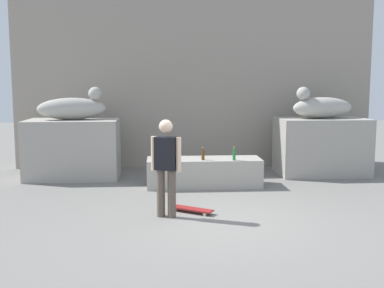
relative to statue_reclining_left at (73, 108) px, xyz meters
name	(u,v)px	position (x,y,z in m)	size (l,w,h in m)	color
ground_plane	(219,222)	(3.02, -3.85, -1.69)	(40.00, 40.00, 0.00)	slate
facade_wall	(195,73)	(3.02, 1.55, 0.85)	(9.62, 0.60, 5.07)	gray
pedestal_left	(73,149)	(-0.04, -0.01, -0.99)	(2.17, 1.30, 1.40)	#A39E93
pedestal_right	(321,146)	(6.07, -0.01, -0.99)	(2.17, 1.30, 1.40)	#A39E93
statue_reclining_left	(73,108)	(0.00, 0.00, 0.00)	(1.68, 0.89, 0.78)	#ADAA9F
statue_reclining_right	(321,107)	(6.03, -0.02, 0.00)	(1.68, 0.88, 0.78)	#ADAA9F
ledge_block	(204,172)	(3.02, -1.17, -1.38)	(2.51, 0.82, 0.62)	#A39E93
skater	(166,164)	(2.15, -3.51, -0.77)	(0.50, 0.32, 1.67)	brown
skateboard	(191,209)	(2.60, -3.28, -1.62)	(0.78, 0.60, 0.08)	maroon
bottle_green	(234,155)	(3.64, -1.46, -0.95)	(0.07, 0.07, 0.30)	#1E722D
bottle_brown	(203,155)	(2.98, -1.35, -0.96)	(0.07, 0.07, 0.27)	#593314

